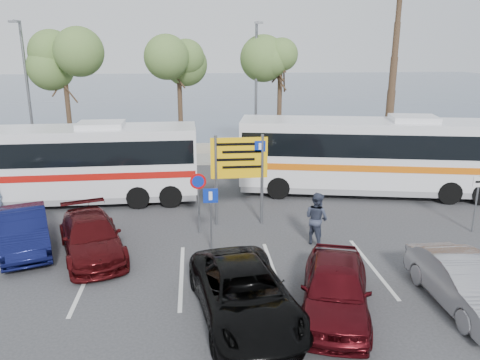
{
  "coord_description": "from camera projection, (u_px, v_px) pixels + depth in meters",
  "views": [
    {
      "loc": [
        -0.66,
        -14.2,
        6.89
      ],
      "look_at": [
        1.01,
        3.0,
        1.87
      ],
      "focal_mm": 35.0,
      "sensor_mm": 36.0,
      "label": 1
    }
  ],
  "objects": [
    {
      "name": "ground",
      "position": [
        218.0,
        260.0,
        15.55
      ],
      "size": [
        120.0,
        120.0,
        0.0
      ],
      "primitive_type": "plane",
      "color": "#313134",
      "rests_on": "ground"
    },
    {
      "name": "kerb_strip",
      "position": [
        206.0,
        159.0,
        28.91
      ],
      "size": [
        44.0,
        2.4,
        0.15
      ],
      "primitive_type": "cube",
      "color": "gray",
      "rests_on": "ground"
    },
    {
      "name": "seawall",
      "position": [
        206.0,
        149.0,
        30.76
      ],
      "size": [
        48.0,
        0.8,
        0.6
      ],
      "primitive_type": "cube",
      "color": "#A49983",
      "rests_on": "ground"
    },
    {
      "name": "sea",
      "position": [
        198.0,
        90.0,
        72.9
      ],
      "size": [
        140.0,
        140.0,
        0.0
      ],
      "primitive_type": "plane",
      "color": "#405067",
      "rests_on": "ground"
    },
    {
      "name": "tree_left",
      "position": [
        63.0,
        61.0,
        26.51
      ],
      "size": [
        3.2,
        3.2,
        7.2
      ],
      "color": "#382619",
      "rests_on": "kerb_strip"
    },
    {
      "name": "tree_mid",
      "position": [
        178.0,
        49.0,
        26.94
      ],
      "size": [
        3.2,
        3.2,
        8.0
      ],
      "color": "#382619",
      "rests_on": "kerb_strip"
    },
    {
      "name": "tree_right",
      "position": [
        281.0,
        57.0,
        27.63
      ],
      "size": [
        3.2,
        3.2,
        7.4
      ],
      "color": "#382619",
      "rests_on": "kerb_strip"
    },
    {
      "name": "street_lamp_left",
      "position": [
        27.0,
        87.0,
        26.26
      ],
      "size": [
        0.45,
        1.15,
        8.01
      ],
      "color": "slate",
      "rests_on": "kerb_strip"
    },
    {
      "name": "street_lamp_right",
      "position": [
        256.0,
        85.0,
        27.47
      ],
      "size": [
        0.45,
        1.15,
        8.01
      ],
      "color": "slate",
      "rests_on": "kerb_strip"
    },
    {
      "name": "direction_sign",
      "position": [
        239.0,
        165.0,
        18.03
      ],
      "size": [
        2.2,
        0.12,
        3.6
      ],
      "color": "slate",
      "rests_on": "ground"
    },
    {
      "name": "sign_no_stop",
      "position": [
        198.0,
        194.0,
        17.34
      ],
      "size": [
        0.6,
        0.08,
        2.35
      ],
      "color": "slate",
      "rests_on": "ground"
    },
    {
      "name": "sign_parking",
      "position": [
        211.0,
        210.0,
        15.88
      ],
      "size": [
        0.5,
        0.07,
        2.25
      ],
      "color": "slate",
      "rests_on": "ground"
    },
    {
      "name": "sign_taxi",
      "position": [
        477.0,
        196.0,
        17.5
      ],
      "size": [
        0.5,
        0.07,
        2.2
      ],
      "color": "slate",
      "rests_on": "ground"
    },
    {
      "name": "lane_markings",
      "position": [
        183.0,
        275.0,
        14.49
      ],
      "size": [
        12.02,
        4.2,
        0.01
      ],
      "primitive_type": null,
      "color": "silver",
      "rests_on": "ground"
    },
    {
      "name": "coach_bus_left",
      "position": [
        64.0,
        167.0,
        20.69
      ],
      "size": [
        11.75,
        2.75,
        3.65
      ],
      "color": "silver",
      "rests_on": "ground"
    },
    {
      "name": "coach_bus_right",
      "position": [
        370.0,
        158.0,
        21.98
      ],
      "size": [
        12.38,
        4.89,
        3.78
      ],
      "color": "silver",
      "rests_on": "ground"
    },
    {
      "name": "car_blue",
      "position": [
        24.0,
        230.0,
        16.17
      ],
      "size": [
        2.88,
        4.58,
        1.42
      ],
      "primitive_type": "imported",
      "rotation": [
        0.0,
        0.0,
        0.35
      ],
      "color": "#0D113F",
      "rests_on": "ground"
    },
    {
      "name": "car_maroon",
      "position": [
        91.0,
        237.0,
        15.76
      ],
      "size": [
        3.22,
        4.92,
        1.33
      ],
      "primitive_type": "imported",
      "rotation": [
        0.0,
        0.0,
        0.33
      ],
      "color": "#450B0D",
      "rests_on": "ground"
    },
    {
      "name": "car_red",
      "position": [
        335.0,
        288.0,
        12.27
      ],
      "size": [
        2.93,
        4.68,
        1.49
      ],
      "primitive_type": "imported",
      "rotation": [
        0.0,
        0.0,
        -0.29
      ],
      "color": "#470A0F",
      "rests_on": "ground"
    },
    {
      "name": "suv_black",
      "position": [
        245.0,
        294.0,
        12.06
      ],
      "size": [
        3.01,
        5.28,
        1.39
      ],
      "primitive_type": "imported",
      "rotation": [
        0.0,
        0.0,
        0.15
      ],
      "color": "black",
      "rests_on": "ground"
    },
    {
      "name": "car_silver_b",
      "position": [
        464.0,
        283.0,
        12.62
      ],
      "size": [
        1.53,
        4.2,
        1.38
      ],
      "primitive_type": "imported",
      "rotation": [
        0.0,
        0.0,
        0.02
      ],
      "color": "gray",
      "rests_on": "ground"
    },
    {
      "name": "pedestrian_far",
      "position": [
        317.0,
        218.0,
        16.57
      ],
      "size": [
        1.13,
        1.18,
        1.92
      ],
      "primitive_type": "imported",
      "rotation": [
        0.0,
        0.0,
        2.19
      ],
      "color": "#343A4E",
      "rests_on": "ground"
    }
  ]
}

